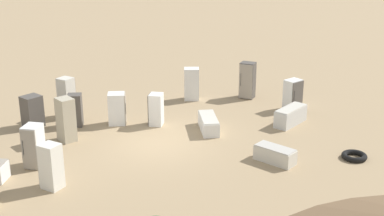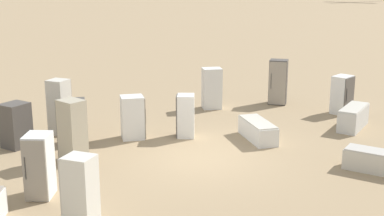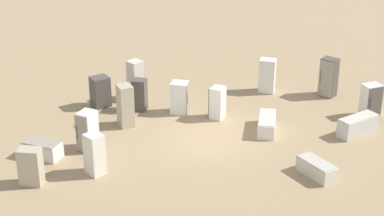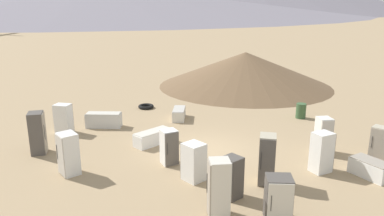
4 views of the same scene
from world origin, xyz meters
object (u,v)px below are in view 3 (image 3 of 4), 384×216
discarded_fridge_0 (94,154)px  discarded_fridge_9 (328,77)px  discarded_fridge_5 (31,166)px  discarded_fridge_8 (267,124)px  discarded_fridge_3 (358,125)px  discarded_fridge_6 (136,80)px  discarded_fridge_12 (267,75)px  discarded_fridge_7 (125,106)px  discarded_fridge_1 (316,169)px  discarded_fridge_2 (371,101)px  discarded_fridge_13 (100,92)px  discarded_fridge_4 (87,131)px  discarded_fridge_10 (180,98)px  discarded_fridge_15 (217,103)px  discarded_fridge_14 (43,149)px  discarded_fridge_11 (140,95)px

discarded_fridge_0 → discarded_fridge_9: (-0.63, 12.49, 0.13)m
discarded_fridge_5 → discarded_fridge_8: bearing=33.2°
discarded_fridge_3 → discarded_fridge_8: bearing=51.3°
discarded_fridge_6 → discarded_fridge_12: size_ratio=1.14×
discarded_fridge_6 → discarded_fridge_7: size_ratio=1.02×
discarded_fridge_0 → discarded_fridge_7: bearing=35.3°
discarded_fridge_3 → discarded_fridge_9: bearing=-27.6°
discarded_fridge_8 → discarded_fridge_0: bearing=-143.1°
discarded_fridge_0 → discarded_fridge_1: (4.69, 6.74, -0.50)m
discarded_fridge_2 → discarded_fridge_3: (0.95, -1.78, -0.36)m
discarded_fridge_6 → discarded_fridge_13: size_ratio=1.32×
discarded_fridge_1 → discarded_fridge_4: discarded_fridge_4 is taller
discarded_fridge_3 → discarded_fridge_5: (-3.65, -12.86, 0.32)m
discarded_fridge_9 → discarded_fridge_10: bearing=55.2°
discarded_fridge_15 → discarded_fridge_9: bearing=-38.5°
discarded_fridge_2 → discarded_fridge_5: discarded_fridge_2 is taller
discarded_fridge_10 → discarded_fridge_5: bearing=-28.5°
discarded_fridge_5 → discarded_fridge_10: 8.14m
discarded_fridge_2 → discarded_fridge_15: 6.80m
discarded_fridge_9 → discarded_fridge_14: discarded_fridge_9 is taller
discarded_fridge_4 → discarded_fridge_7: (-1.10, 2.29, 0.12)m
discarded_fridge_12 → discarded_fridge_7: bearing=-134.8°
discarded_fridge_12 → discarded_fridge_3: bearing=-39.4°
discarded_fridge_4 → discarded_fridge_14: (-0.37, -1.76, -0.47)m
discarded_fridge_4 → discarded_fridge_9: bearing=-125.9°
discarded_fridge_9 → discarded_fridge_12: (-1.99, -2.09, -0.11)m
discarded_fridge_10 → discarded_fridge_8: bearing=74.8°
discarded_fridge_13 → discarded_fridge_6: bearing=-4.3°
discarded_fridge_2 → discarded_fridge_15: (-3.59, -5.77, -0.02)m
discarded_fridge_4 → discarded_fridge_2: bearing=-138.6°
discarded_fridge_6 → discarded_fridge_11: bearing=-29.7°
discarded_fridge_1 → discarded_fridge_4: (-6.63, -6.13, 0.50)m
discarded_fridge_4 → discarded_fridge_13: discarded_fridge_4 is taller
discarded_fridge_11 → discarded_fridge_13: discarded_fridge_11 is taller
discarded_fridge_2 → discarded_fridge_9: 2.74m
discarded_fridge_8 → discarded_fridge_10: (-3.61, -2.06, 0.41)m
discarded_fridge_10 → discarded_fridge_12: size_ratio=0.87×
discarded_fridge_1 → discarded_fridge_4: 9.04m
discarded_fridge_15 → discarded_fridge_0: bearing=162.5°
discarded_fridge_0 → discarded_fridge_8: (0.73, 7.64, -0.49)m
discarded_fridge_9 → discarded_fridge_11: (-3.51, -8.26, -0.20)m
discarded_fridge_9 → discarded_fridge_13: 10.75m
discarded_fridge_7 → discarded_fridge_10: bearing=5.9°
discarded_fridge_7 → discarded_fridge_13: discarded_fridge_7 is taller
discarded_fridge_8 → discarded_fridge_14: 9.29m
discarded_fridge_5 → discarded_fridge_10: size_ratio=0.98×
discarded_fridge_0 → discarded_fridge_4: bearing=61.5°
discarded_fridge_2 → discarded_fridge_8: size_ratio=0.81×
discarded_fridge_2 → discarded_fridge_10: size_ratio=1.03×
discarded_fridge_5 → discarded_fridge_9: (-0.04, 14.73, 0.23)m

